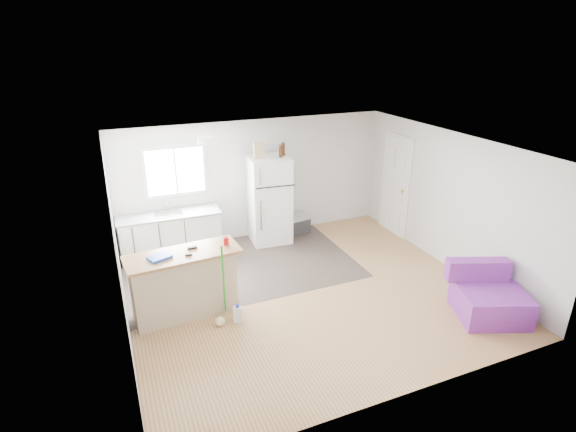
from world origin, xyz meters
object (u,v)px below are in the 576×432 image
object	(u,v)px
bottle_right	(283,149)
blue_tray	(159,257)
refrigerator	(269,200)
peninsula	(184,284)
purple_seat	(488,297)
bottle_left	(281,151)
red_cup	(226,241)
mop	(221,310)
cooler	(297,224)
cleaner_jug	(238,314)
cardboard_box	(259,150)
kitchen_cabinets	(171,234)

from	to	relation	value
bottle_right	blue_tray	bearing A→B (deg)	-143.08
refrigerator	peninsula	bearing A→B (deg)	-131.85
purple_seat	bottle_right	world-z (taller)	bottle_right
peninsula	bottle_right	world-z (taller)	bottle_right
bottle_left	bottle_right	xyz separation A→B (m)	(0.10, 0.12, 0.00)
red_cup	blue_tray	world-z (taller)	red_cup
blue_tray	mop	bearing A→B (deg)	-30.66
peninsula	mop	world-z (taller)	mop
cooler	purple_seat	world-z (taller)	purple_seat
cooler	mop	xyz separation A→B (m)	(-2.29, -2.52, 0.03)
peninsula	refrigerator	world-z (taller)	refrigerator
cooler	purple_seat	size ratio (longest dim) A/B	0.48
refrigerator	cleaner_jug	world-z (taller)	refrigerator
refrigerator	cardboard_box	bearing A→B (deg)	-171.15
kitchen_cabinets	red_cup	distance (m)	2.18
refrigerator	bottle_left	xyz separation A→B (m)	(0.20, -0.11, 0.99)
blue_tray	peninsula	bearing A→B (deg)	6.89
red_cup	blue_tray	xyz separation A→B (m)	(-0.98, -0.07, -0.04)
cooler	bottle_left	distance (m)	1.73
refrigerator	cooler	distance (m)	0.92
kitchen_cabinets	cleaner_jug	bearing A→B (deg)	-76.96
cleaner_jug	red_cup	world-z (taller)	red_cup
kitchen_cabinets	blue_tray	distance (m)	2.21
purple_seat	mop	distance (m)	3.94
peninsula	mop	bearing A→B (deg)	-52.52
peninsula	bottle_left	distance (m)	3.24
mop	purple_seat	bearing A→B (deg)	-4.85
purple_seat	mop	xyz separation A→B (m)	(-3.73, 1.29, -0.05)
cooler	bottle_right	xyz separation A→B (m)	(-0.33, -0.07, 1.66)
cardboard_box	bottle_left	world-z (taller)	cardboard_box
peninsula	bottle_right	xyz separation A→B (m)	(2.39, 1.98, 1.36)
peninsula	cleaner_jug	distance (m)	0.91
cooler	bottle_right	distance (m)	1.69
purple_seat	bottle_left	distance (m)	4.36
red_cup	mop	bearing A→B (deg)	-116.93
peninsula	bottle_left	world-z (taller)	bottle_left
kitchen_cabinets	bottle_right	xyz separation A→B (m)	(2.26, -0.07, 1.44)
peninsula	bottle_right	bearing A→B (deg)	35.14
peninsula	purple_seat	distance (m)	4.51
purple_seat	bottle_right	size ratio (longest dim) A/B	4.79
refrigerator	bottle_right	distance (m)	1.04
red_cup	peninsula	bearing A→B (deg)	-176.75
peninsula	cleaner_jug	xyz separation A→B (m)	(0.65, -0.51, -0.38)
bottle_left	bottle_right	world-z (taller)	same
kitchen_cabinets	peninsula	world-z (taller)	kitchen_cabinets
blue_tray	cardboard_box	world-z (taller)	cardboard_box
peninsula	blue_tray	size ratio (longest dim) A/B	5.56
refrigerator	red_cup	bearing A→B (deg)	-121.31
kitchen_cabinets	purple_seat	xyz separation A→B (m)	(4.02, -3.81, -0.15)
peninsula	bottle_left	bearing A→B (deg)	34.56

